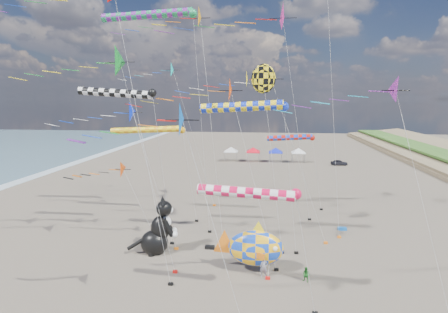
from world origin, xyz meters
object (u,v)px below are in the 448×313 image
parked_car (339,163)px  cat_inflatable (157,226)px  child_blue (238,254)px  child_green (306,275)px  fish_inflatable (255,248)px  person_adult (264,267)px

parked_car → cat_inflatable: bearing=149.5°
child_blue → child_green: bearing=-50.5°
cat_inflatable → child_blue: cat_inflatable is taller
fish_inflatable → child_green: bearing=-14.6°
child_green → parked_car: 51.55m
fish_inflatable → child_green: fish_inflatable is taller
person_adult → child_blue: size_ratio=1.65×
cat_inflatable → child_green: (12.99, -3.62, -2.02)m
cat_inflatable → fish_inflatable: size_ratio=0.87×
fish_inflatable → parked_car: bearing=71.6°
cat_inflatable → fish_inflatable: cat_inflatable is taller
cat_inflatable → child_green: cat_inflatable is taller
child_green → parked_car: (12.29, 50.06, -0.01)m
child_blue → parked_car: parked_car is taller
cat_inflatable → person_adult: size_ratio=3.08×
cat_inflatable → parked_car: cat_inflatable is taller
cat_inflatable → child_blue: bearing=-21.6°
fish_inflatable → child_green: size_ratio=5.02×
child_blue → person_adult: bearing=-72.2°
cat_inflatable → child_green: bearing=-33.5°
child_blue → fish_inflatable: bearing=-75.3°
person_adult → child_blue: 3.59m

